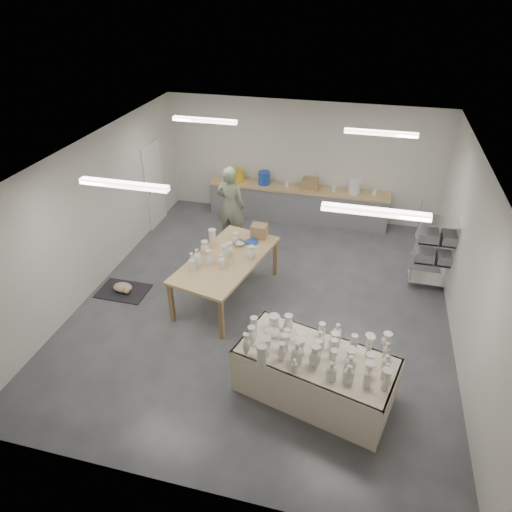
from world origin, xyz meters
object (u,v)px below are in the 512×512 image
(drying_table, at_px, (315,372))
(potter, at_px, (231,206))
(red_stool, at_px, (235,226))
(work_table, at_px, (228,256))

(drying_table, xyz_separation_m, potter, (-2.59, 4.21, 0.50))
(red_stool, bearing_deg, drying_table, -59.93)
(drying_table, xyz_separation_m, work_table, (-2.04, 2.18, 0.43))
(work_table, bearing_deg, drying_table, -34.54)
(work_table, distance_m, potter, 2.10)
(drying_table, relative_size, work_table, 0.97)
(potter, height_order, red_stool, potter)
(red_stool, bearing_deg, potter, -90.00)
(drying_table, height_order, red_stool, drying_table)
(drying_table, bearing_deg, potter, 136.26)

